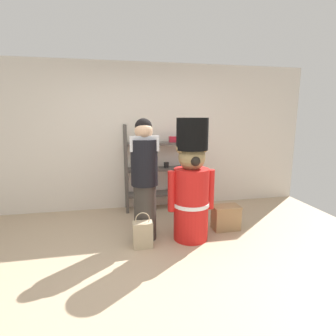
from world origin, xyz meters
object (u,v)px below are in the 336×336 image
(teddy_bear_guard, at_px, (191,184))
(display_crate, at_px, (226,217))
(merchandise_shelf, at_px, (158,167))
(person_shopper, at_px, (145,178))
(shopping_bag, at_px, (143,234))

(teddy_bear_guard, bearing_deg, display_crate, 17.60)
(merchandise_shelf, bearing_deg, teddy_bear_guard, -79.77)
(merchandise_shelf, distance_m, display_crate, 1.52)
(person_shopper, height_order, display_crate, person_shopper)
(shopping_bag, bearing_deg, merchandise_shelf, 72.88)
(teddy_bear_guard, bearing_deg, person_shopper, 168.34)
(teddy_bear_guard, height_order, shopping_bag, teddy_bear_guard)
(person_shopper, bearing_deg, shopping_bag, -104.02)
(teddy_bear_guard, relative_size, person_shopper, 1.00)
(merchandise_shelf, xyz_separation_m, shopping_bag, (-0.44, -1.43, -0.60))
(merchandise_shelf, relative_size, teddy_bear_guard, 0.93)
(person_shopper, height_order, shopping_bag, person_shopper)
(teddy_bear_guard, distance_m, shopping_bag, 0.91)
(person_shopper, relative_size, shopping_bag, 3.49)
(display_crate, bearing_deg, shopping_bag, -166.43)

